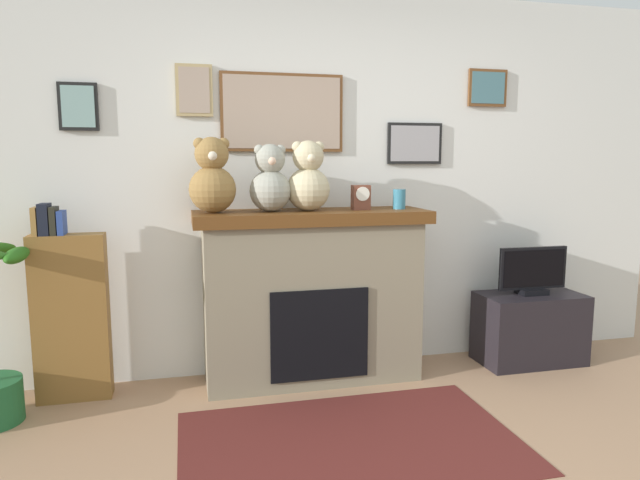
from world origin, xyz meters
TOP-DOWN VIEW (x-y plane):
  - back_wall at (-0.00, 2.00)m, footprint 5.20×0.15m
  - fireplace at (-0.21, 1.71)m, footprint 1.52×0.51m
  - bookshelf at (-1.71, 1.74)m, footprint 0.43×0.16m
  - tv_stand at (1.40, 1.64)m, footprint 0.74×0.40m
  - television at (1.40, 1.64)m, footprint 0.52×0.14m
  - area_rug at (-0.21, 0.81)m, footprint 1.76×1.10m
  - candle_jar at (0.39, 1.69)m, footprint 0.08×0.08m
  - mantel_clock at (0.12, 1.69)m, footprint 0.11×0.09m
  - teddy_bear_cream at (-0.84, 1.69)m, footprint 0.29×0.29m
  - teddy_bear_brown at (-0.48, 1.69)m, footprint 0.26×0.26m
  - teddy_bear_tan at (-0.24, 1.69)m, footprint 0.28×0.28m

SIDE VIEW (x-z plane):
  - area_rug at x=-0.21m, z-range 0.00..0.01m
  - tv_stand at x=1.40m, z-range 0.00..0.51m
  - bookshelf at x=-1.71m, z-range -0.07..1.15m
  - fireplace at x=-0.21m, z-range 0.01..1.14m
  - television at x=1.40m, z-range 0.50..0.84m
  - candle_jar at x=0.39m, z-range 1.14..1.27m
  - mantel_clock at x=0.12m, z-range 1.14..1.30m
  - back_wall at x=0.00m, z-range 0.01..2.61m
  - teddy_bear_brown at x=-0.48m, z-range 1.12..1.54m
  - teddy_bear_tan at x=-0.24m, z-range 1.11..1.56m
  - teddy_bear_cream at x=-0.84m, z-range 1.11..1.58m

